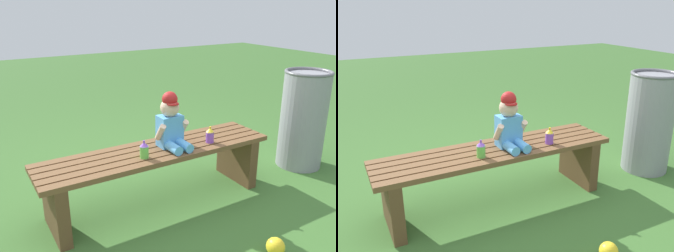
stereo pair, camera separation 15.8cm
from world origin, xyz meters
The scene contains 7 objects.
ground_plane centered at (0.00, 0.00, 0.00)m, with size 16.00×16.00×0.00m, color #3D6B2D.
park_bench centered at (0.00, 0.00, 0.30)m, with size 1.74×0.41×0.43m.
child_figure centered at (0.11, 0.00, 0.61)m, with size 0.23×0.27×0.40m.
sippy_cup_left centered at (-0.15, -0.08, 0.49)m, with size 0.06×0.06×0.12m.
sippy_cup_right centered at (0.40, -0.08, 0.49)m, with size 0.06×0.06×0.12m.
toy_ball centered at (0.31, -0.87, 0.06)m, with size 0.11×0.11×0.11m, color yellow.
trash_bin centered at (1.44, -0.08, 0.44)m, with size 0.40×0.40×0.88m.
Camera 1 is at (-1.15, -2.08, 1.44)m, focal length 38.51 mm.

